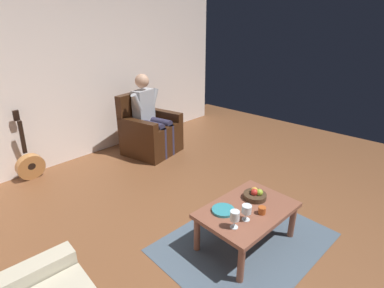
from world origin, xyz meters
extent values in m
plane|color=brown|center=(0.00, 0.00, 0.00)|extent=(7.54, 7.54, 0.00)
cube|color=silver|center=(0.00, -3.17, 1.32)|extent=(5.85, 0.06, 2.65)
cube|color=#42515F|center=(0.08, -0.08, 0.00)|extent=(1.70, 1.33, 0.01)
cube|color=#351D0E|center=(-0.74, -2.42, 0.20)|extent=(0.88, 0.85, 0.40)
cube|color=#351D0E|center=(-0.75, -2.37, 0.45)|extent=(0.61, 0.69, 0.10)
cube|color=#351D0E|center=(-1.05, -2.48, 0.52)|extent=(0.25, 0.74, 0.24)
cube|color=#351D0E|center=(-0.42, -2.37, 0.52)|extent=(0.25, 0.74, 0.24)
cube|color=#351D0E|center=(-0.68, -2.73, 0.69)|extent=(0.77, 0.25, 0.57)
cube|color=#A2A5AB|center=(-0.71, -2.56, 0.77)|extent=(0.37, 0.24, 0.53)
sphere|color=tan|center=(-0.71, -2.56, 1.17)|extent=(0.22, 0.22, 0.22)
cylinder|color=#302C45|center=(-0.85, -2.35, 0.51)|extent=(0.20, 0.47, 0.13)
cylinder|color=#302C45|center=(-0.89, -2.13, 0.25)|extent=(0.14, 0.14, 0.50)
cylinder|color=#A2A5AB|center=(-0.92, -2.54, 0.88)|extent=(0.21, 0.12, 0.29)
cylinder|color=#302C45|center=(-0.65, -2.32, 0.51)|extent=(0.20, 0.47, 0.13)
cylinder|color=#302C45|center=(-0.69, -2.10, 0.25)|extent=(0.14, 0.14, 0.50)
cylinder|color=#A2A5AB|center=(-0.52, -2.48, 0.88)|extent=(0.21, 0.12, 0.29)
cube|color=brown|center=(0.08, -0.08, 0.38)|extent=(0.96, 0.68, 0.04)
cylinder|color=brown|center=(-0.31, 0.21, 0.18)|extent=(0.06, 0.06, 0.36)
cylinder|color=brown|center=(0.50, 0.15, 0.18)|extent=(0.06, 0.06, 0.36)
cylinder|color=brown|center=(-0.35, -0.31, 0.18)|extent=(0.06, 0.06, 0.36)
cylinder|color=brown|center=(0.47, -0.37, 0.18)|extent=(0.06, 0.06, 0.36)
cylinder|color=#B57841|center=(0.97, -2.96, 0.18)|extent=(0.36, 0.15, 0.37)
cylinder|color=black|center=(0.97, -2.91, 0.20)|extent=(0.10, 0.02, 0.10)
cube|color=black|center=(0.97, -3.02, 0.60)|extent=(0.05, 0.10, 0.47)
cube|color=black|center=(0.97, -3.06, 0.89)|extent=(0.07, 0.05, 0.14)
cylinder|color=silver|center=(0.39, -0.02, 0.40)|extent=(0.07, 0.07, 0.01)
cylinder|color=silver|center=(0.39, -0.02, 0.44)|extent=(0.01, 0.01, 0.07)
cylinder|color=silver|center=(0.39, -0.02, 0.52)|extent=(0.08, 0.08, 0.08)
cylinder|color=#590C19|center=(0.39, -0.02, 0.49)|extent=(0.07, 0.07, 0.03)
cylinder|color=silver|center=(0.23, 0.00, 0.40)|extent=(0.07, 0.07, 0.01)
cylinder|color=silver|center=(0.23, 0.00, 0.44)|extent=(0.01, 0.01, 0.07)
cylinder|color=silver|center=(0.23, 0.00, 0.51)|extent=(0.09, 0.09, 0.07)
cylinder|color=#590C19|center=(0.23, 0.00, 0.49)|extent=(0.08, 0.08, 0.03)
cylinder|color=#3F2D1E|center=(-0.12, -0.13, 0.42)|extent=(0.23, 0.23, 0.05)
sphere|color=red|center=(-0.11, -0.13, 0.47)|extent=(0.07, 0.07, 0.07)
sphere|color=#8CA830|center=(-0.14, -0.09, 0.47)|extent=(0.07, 0.07, 0.07)
sphere|color=gold|center=(-0.14, -0.15, 0.47)|extent=(0.07, 0.07, 0.07)
cylinder|color=teal|center=(0.27, -0.22, 0.41)|extent=(0.21, 0.21, 0.02)
cylinder|color=#AE4E1F|center=(0.06, 0.06, 0.43)|extent=(0.07, 0.07, 0.07)
camera|label=1|loc=(2.13, 1.09, 2.00)|focal=27.46mm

